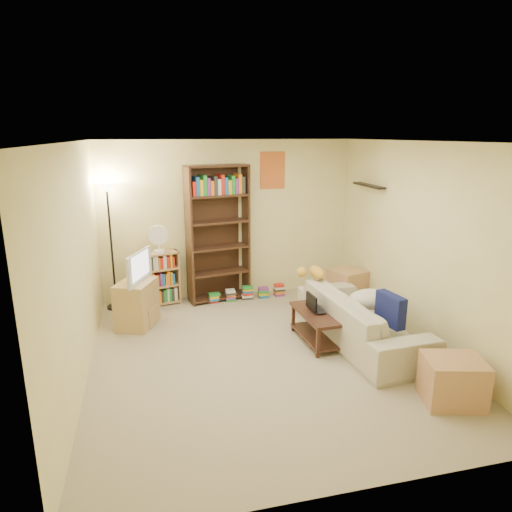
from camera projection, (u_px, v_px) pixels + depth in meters
name	position (u px, v px, depth m)	size (l,w,h in m)	color
room	(264.00, 223.00, 5.07)	(4.50, 4.54, 2.52)	tan
sofa	(361.00, 319.00, 5.78)	(0.99, 2.21, 0.63)	beige
navy_pillow	(390.00, 310.00, 5.30)	(0.41, 0.12, 0.37)	#131954
cream_blanket	(370.00, 299.00, 5.81)	(0.58, 0.41, 0.25)	silver
tabby_cat	(314.00, 272.00, 6.35)	(0.50, 0.20, 0.17)	gold
coffee_table	(321.00, 322.00, 5.80)	(0.56, 0.94, 0.40)	#3B2117
laptop	(321.00, 309.00, 5.82)	(0.22, 0.34, 0.03)	black
laptop_screen	(311.00, 302.00, 5.75)	(0.01, 0.30, 0.20)	white
mug	(337.00, 313.00, 5.60)	(0.11, 0.11, 0.09)	white
tv_remote	(318.00, 302.00, 6.07)	(0.05, 0.16, 0.02)	black
tv_stand	(137.00, 304.00, 6.26)	(0.43, 0.60, 0.64)	tan
television	(134.00, 267.00, 6.12)	(0.37, 0.71, 0.42)	black
tall_bookshelf	(218.00, 231.00, 7.06)	(1.00, 0.50, 2.13)	#3D2717
short_bookshelf	(158.00, 279.00, 7.03)	(0.70, 0.42, 0.84)	tan
desk_fan	(159.00, 238.00, 6.83)	(0.30, 0.17, 0.43)	white
floor_lamp	(108.00, 209.00, 6.60)	(0.32, 0.32, 1.91)	black
side_table	(348.00, 287.00, 7.11)	(0.48, 0.48, 0.55)	tan
end_cabinet	(453.00, 381.00, 4.48)	(0.55, 0.46, 0.46)	tan
book_stacks	(249.00, 293.00, 7.35)	(1.27, 0.19, 0.21)	red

